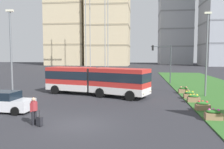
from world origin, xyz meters
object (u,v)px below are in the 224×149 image
at_px(apartment_tower_centre, 175,23).
at_px(car_grey_wagon, 80,77).
at_px(articulated_bus, 96,80).
at_px(pedestrian_crossing, 34,109).
at_px(streetlight_left, 11,51).
at_px(flower_planter_4, 183,90).
at_px(traffic_light_far_right, 164,58).
at_px(rolling_suitcase, 40,121).
at_px(streetlight_median, 207,51).
at_px(car_white_van, 4,102).
at_px(flower_planter_2, 194,98).
at_px(apartment_tower_west, 68,17).
at_px(flower_planter_1, 203,106).
at_px(flower_planter_3, 189,95).
at_px(flower_planter_0, 213,114).
at_px(apartment_tower_westcentre, 109,19).

bearing_deg(apartment_tower_centre, car_grey_wagon, -107.45).
relative_size(articulated_bus, car_grey_wagon, 2.60).
xyz_separation_m(car_grey_wagon, pedestrian_crossing, (3.40, -23.42, 0.25)).
xyz_separation_m(pedestrian_crossing, streetlight_left, (-5.86, 7.45, 3.78)).
distance_m(flower_planter_4, apartment_tower_centre, 97.80).
relative_size(pedestrian_crossing, traffic_light_far_right, 0.29).
relative_size(rolling_suitcase, streetlight_left, 0.11).
distance_m(traffic_light_far_right, streetlight_median, 11.31).
bearing_deg(car_white_van, car_grey_wagon, 88.60).
height_order(car_white_van, flower_planter_2, car_white_van).
bearing_deg(rolling_suitcase, pedestrian_crossing, 156.04).
xyz_separation_m(pedestrian_crossing, rolling_suitcase, (0.45, -0.20, -0.69)).
height_order(streetlight_median, apartment_tower_west, apartment_tower_west).
height_order(flower_planter_1, apartment_tower_west, apartment_tower_west).
bearing_deg(flower_planter_1, apartment_tower_centre, 83.44).
bearing_deg(flower_planter_3, streetlight_left, -171.11).
relative_size(rolling_suitcase, flower_planter_1, 0.88).
xyz_separation_m(flower_planter_0, apartment_tower_centre, (11.87, 105.88, 20.65)).
bearing_deg(flower_planter_3, flower_planter_1, -90.00).
distance_m(flower_planter_3, apartment_tower_westcentre, 84.30).
bearing_deg(flower_planter_2, apartment_tower_west, 115.16).
bearing_deg(car_grey_wagon, flower_planter_2, -45.64).
bearing_deg(flower_planter_1, apartment_tower_west, 114.34).
height_order(pedestrian_crossing, flower_planter_3, pedestrian_crossing).
xyz_separation_m(flower_planter_4, apartment_tower_centre, (11.87, 94.86, 20.65)).
distance_m(articulated_bus, streetlight_median, 12.05).
height_order(rolling_suitcase, apartment_tower_west, apartment_tower_west).
xyz_separation_m(flower_planter_2, flower_planter_4, (0.00, 5.13, 0.00)).
relative_size(flower_planter_0, flower_planter_4, 1.00).
height_order(rolling_suitcase, traffic_light_far_right, traffic_light_far_right).
distance_m(flower_planter_4, traffic_light_far_right, 9.77).
height_order(streetlight_median, apartment_tower_westcentre, apartment_tower_westcentre).
bearing_deg(apartment_tower_west, flower_planter_3, -64.33).
height_order(car_white_van, flower_planter_3, car_white_van).
bearing_deg(traffic_light_far_right, flower_planter_0, -86.08).
height_order(car_white_van, flower_planter_4, car_white_van).
height_order(pedestrian_crossing, streetlight_left, streetlight_left).
xyz_separation_m(car_white_van, apartment_tower_westcentre, (-4.17, 86.66, 20.08)).
bearing_deg(rolling_suitcase, flower_planter_1, 25.91).
bearing_deg(apartment_tower_centre, rolling_suitcase, -101.88).
height_order(flower_planter_3, streetlight_left, streetlight_left).
relative_size(streetlight_median, apartment_tower_west, 0.20).
distance_m(flower_planter_1, traffic_light_far_right, 17.71).
distance_m(pedestrian_crossing, apartment_tower_west, 97.14).
bearing_deg(traffic_light_far_right, rolling_suitcase, -112.98).
xyz_separation_m(apartment_tower_west, apartment_tower_centre, (50.63, 17.49, -0.98)).
height_order(rolling_suitcase, flower_planter_2, rolling_suitcase).
height_order(flower_planter_1, flower_planter_3, same).
bearing_deg(apartment_tower_centre, flower_planter_2, -96.77).
bearing_deg(flower_planter_3, apartment_tower_westcentre, 103.77).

